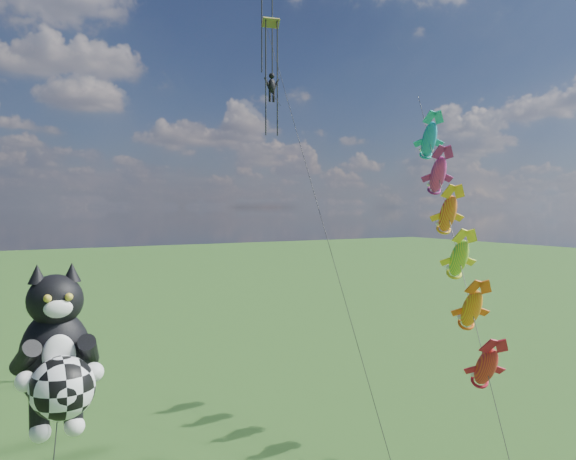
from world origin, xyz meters
TOP-DOWN VIEW (x-y plane):
  - cat_kite_rig at (-0.40, -2.70)m, footprint 2.40×4.04m
  - fish_windsock_rig at (17.77, 0.71)m, footprint 7.78×14.05m
  - parafoil_rig at (14.34, 12.57)m, footprint 3.51×17.36m

SIDE VIEW (x-z plane):
  - cat_kite_rig at x=-0.40m, z-range 2.59..12.77m
  - fish_windsock_rig at x=17.77m, z-range 1.13..19.50m
  - parafoil_rig at x=14.34m, z-range 6.06..34.15m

